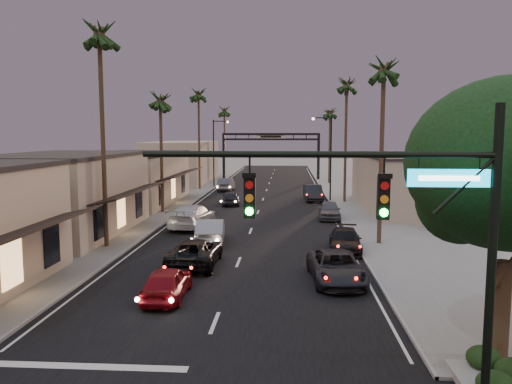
# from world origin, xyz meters

# --- Properties ---
(ground) EXTENTS (200.00, 200.00, 0.00)m
(ground) POSITION_xyz_m (0.00, 40.00, 0.00)
(ground) COLOR slate
(ground) RESTS_ON ground
(road) EXTENTS (14.00, 120.00, 0.02)m
(road) POSITION_xyz_m (0.00, 45.00, 0.00)
(road) COLOR black
(road) RESTS_ON ground
(sidewalk_left) EXTENTS (5.00, 92.00, 0.12)m
(sidewalk_left) POSITION_xyz_m (-9.50, 52.00, 0.06)
(sidewalk_left) COLOR slate
(sidewalk_left) RESTS_ON ground
(sidewalk_right) EXTENTS (5.00, 92.00, 0.12)m
(sidewalk_right) POSITION_xyz_m (9.50, 52.00, 0.06)
(sidewalk_right) COLOR slate
(sidewalk_right) RESTS_ON ground
(storefront_mid) EXTENTS (8.00, 14.00, 5.50)m
(storefront_mid) POSITION_xyz_m (-13.00, 26.00, 2.75)
(storefront_mid) COLOR gray
(storefront_mid) RESTS_ON ground
(storefront_far) EXTENTS (8.00, 16.00, 5.00)m
(storefront_far) POSITION_xyz_m (-13.00, 42.00, 2.50)
(storefront_far) COLOR #BAA68E
(storefront_far) RESTS_ON ground
(storefront_dist) EXTENTS (8.00, 20.00, 6.00)m
(storefront_dist) POSITION_xyz_m (-13.00, 65.00, 3.00)
(storefront_dist) COLOR gray
(storefront_dist) RESTS_ON ground
(building_right) EXTENTS (8.00, 18.00, 5.00)m
(building_right) POSITION_xyz_m (14.00, 40.00, 2.50)
(building_right) COLOR gray
(building_right) RESTS_ON ground
(traffic_signal) EXTENTS (8.51, 0.22, 7.80)m
(traffic_signal) POSITION_xyz_m (5.69, 4.00, 5.08)
(traffic_signal) COLOR black
(traffic_signal) RESTS_ON ground
(arch) EXTENTS (15.20, 0.40, 7.27)m
(arch) POSITION_xyz_m (0.00, 70.00, 5.53)
(arch) COLOR black
(arch) RESTS_ON ground
(streetlight_right) EXTENTS (2.13, 0.30, 9.00)m
(streetlight_right) POSITION_xyz_m (6.92, 45.00, 5.33)
(streetlight_right) COLOR black
(streetlight_right) RESTS_ON ground
(streetlight_left) EXTENTS (2.13, 0.30, 9.00)m
(streetlight_left) POSITION_xyz_m (-6.92, 58.00, 5.33)
(streetlight_left) COLOR black
(streetlight_left) RESTS_ON ground
(palm_lb) EXTENTS (3.20, 3.20, 15.20)m
(palm_lb) POSITION_xyz_m (-8.60, 22.00, 13.39)
(palm_lb) COLOR #38281C
(palm_lb) RESTS_ON ground
(palm_lc) EXTENTS (3.20, 3.20, 12.20)m
(palm_lc) POSITION_xyz_m (-8.60, 36.00, 10.47)
(palm_lc) COLOR #38281C
(palm_lc) RESTS_ON ground
(palm_ld) EXTENTS (3.20, 3.20, 14.20)m
(palm_ld) POSITION_xyz_m (-8.60, 55.00, 12.42)
(palm_ld) COLOR #38281C
(palm_ld) RESTS_ON ground
(palm_ra) EXTENTS (3.20, 3.20, 13.20)m
(palm_ra) POSITION_xyz_m (8.60, 24.00, 11.44)
(palm_ra) COLOR #38281C
(palm_ra) RESTS_ON ground
(palm_rb) EXTENTS (3.20, 3.20, 14.20)m
(palm_rb) POSITION_xyz_m (8.60, 44.00, 12.42)
(palm_rb) COLOR #38281C
(palm_rb) RESTS_ON ground
(palm_rc) EXTENTS (3.20, 3.20, 12.20)m
(palm_rc) POSITION_xyz_m (8.60, 64.00, 10.47)
(palm_rc) COLOR #38281C
(palm_rc) RESTS_ON ground
(palm_far) EXTENTS (3.20, 3.20, 13.20)m
(palm_far) POSITION_xyz_m (-8.30, 78.00, 11.44)
(palm_far) COLOR #38281C
(palm_far) RESTS_ON ground
(oncoming_red) EXTENTS (1.70, 4.14, 1.41)m
(oncoming_red) POSITION_xyz_m (-2.46, 12.69, 0.70)
(oncoming_red) COLOR maroon
(oncoming_red) RESTS_ON ground
(oncoming_pickup) EXTENTS (2.50, 5.35, 1.48)m
(oncoming_pickup) POSITION_xyz_m (-2.27, 18.19, 0.74)
(oncoming_pickup) COLOR black
(oncoming_pickup) RESTS_ON ground
(oncoming_silver) EXTENTS (2.19, 5.04, 1.61)m
(oncoming_silver) POSITION_xyz_m (-2.29, 23.69, 0.81)
(oncoming_silver) COLOR gray
(oncoming_silver) RESTS_ON ground
(oncoming_white) EXTENTS (3.23, 6.34, 1.76)m
(oncoming_white) POSITION_xyz_m (-4.53, 29.19, 0.88)
(oncoming_white) COLOR #B7B7B7
(oncoming_white) RESTS_ON ground
(oncoming_dgrey) EXTENTS (2.16, 4.39, 1.44)m
(oncoming_dgrey) POSITION_xyz_m (-3.01, 41.39, 0.72)
(oncoming_dgrey) COLOR black
(oncoming_dgrey) RESTS_ON ground
(oncoming_grey_far) EXTENTS (1.74, 4.86, 1.60)m
(oncoming_grey_far) POSITION_xyz_m (-5.06, 53.95, 0.80)
(oncoming_grey_far) COLOR #424247
(oncoming_grey_far) RESTS_ON ground
(curbside_near) EXTENTS (2.79, 5.36, 1.44)m
(curbside_near) POSITION_xyz_m (5.07, 15.62, 0.72)
(curbside_near) COLOR black
(curbside_near) RESTS_ON ground
(curbside_black) EXTENTS (2.23, 4.79, 1.35)m
(curbside_black) POSITION_xyz_m (6.20, 21.99, 0.68)
(curbside_black) COLOR black
(curbside_black) RESTS_ON ground
(curbside_grey) EXTENTS (1.95, 4.47, 1.50)m
(curbside_grey) POSITION_xyz_m (6.20, 33.70, 0.75)
(curbside_grey) COLOR #4A4B4F
(curbside_grey) RESTS_ON ground
(curbside_far) EXTENTS (2.09, 5.23, 1.69)m
(curbside_far) POSITION_xyz_m (5.41, 45.28, 0.85)
(curbside_far) COLOR black
(curbside_far) RESTS_ON ground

